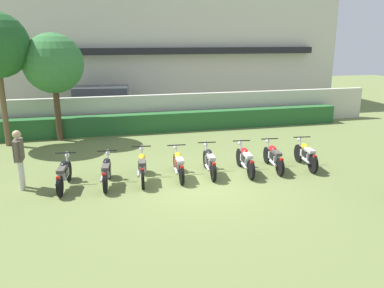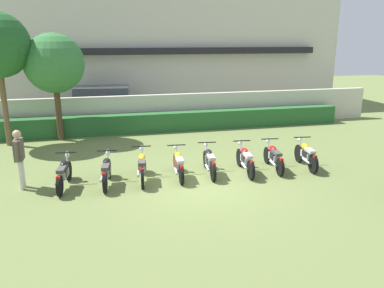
{
  "view_description": "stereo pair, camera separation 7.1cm",
  "coord_description": "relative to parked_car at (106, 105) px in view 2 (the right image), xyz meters",
  "views": [
    {
      "loc": [
        -2.95,
        -10.52,
        4.27
      ],
      "look_at": [
        0.0,
        1.15,
        0.99
      ],
      "focal_mm": 36.37,
      "sensor_mm": 36.0,
      "label": 1
    },
    {
      "loc": [
        -2.88,
        -10.54,
        4.27
      ],
      "look_at": [
        0.0,
        1.15,
        0.99
      ],
      "focal_mm": 36.37,
      "sensor_mm": 36.0,
      "label": 2
    }
  ],
  "objects": [
    {
      "name": "ground",
      "position": [
        2.44,
        -9.81,
        -0.94
      ],
      "size": [
        60.0,
        60.0,
        0.0
      ],
      "primitive_type": "plane",
      "color": "olive"
    },
    {
      "name": "building",
      "position": [
        2.44,
        4.81,
        2.47
      ],
      "size": [
        23.81,
        6.5,
        6.81
      ],
      "color": "beige",
      "rests_on": "ground"
    },
    {
      "name": "compound_wall",
      "position": [
        2.44,
        -1.83,
        -0.11
      ],
      "size": [
        22.62,
        0.3,
        1.65
      ],
      "primitive_type": "cube",
      "color": "beige",
      "rests_on": "ground"
    },
    {
      "name": "hedge_row",
      "position": [
        2.44,
        -2.53,
        -0.5
      ],
      "size": [
        18.1,
        0.7,
        0.88
      ],
      "primitive_type": "cube",
      "color": "#28602D",
      "rests_on": "ground"
    },
    {
      "name": "parked_car",
      "position": [
        0.0,
        0.0,
        0.0
      ],
      "size": [
        4.7,
        2.53,
        1.89
      ],
      "rotation": [
        0.0,
        0.0,
        -0.13
      ],
      "color": "#9EA3A8",
      "rests_on": "ground"
    },
    {
      "name": "tree_far_side",
      "position": [
        -2.06,
        -3.1,
        2.32
      ],
      "size": [
        2.47,
        2.47,
        4.51
      ],
      "color": "#4C3823",
      "rests_on": "ground"
    },
    {
      "name": "motorcycle_in_row_0",
      "position": [
        -1.52,
        -9.0,
        -0.49
      ],
      "size": [
        0.6,
        1.89,
        0.96
      ],
      "rotation": [
        0.0,
        0.0,
        1.44
      ],
      "color": "black",
      "rests_on": "ground"
    },
    {
      "name": "motorcycle_in_row_1",
      "position": [
        -0.29,
        -9.07,
        -0.49
      ],
      "size": [
        0.6,
        1.84,
        0.96
      ],
      "rotation": [
        0.0,
        0.0,
        1.45
      ],
      "color": "black",
      "rests_on": "ground"
    },
    {
      "name": "motorcycle_in_row_2",
      "position": [
        0.78,
        -8.93,
        -0.48
      ],
      "size": [
        0.6,
        1.98,
        0.97
      ],
      "rotation": [
        0.0,
        0.0,
        1.46
      ],
      "color": "black",
      "rests_on": "ground"
    },
    {
      "name": "motorcycle_in_row_3",
      "position": [
        1.93,
        -8.93,
        -0.49
      ],
      "size": [
        0.6,
        1.85,
        0.95
      ],
      "rotation": [
        0.0,
        0.0,
        1.5
      ],
      "color": "black",
      "rests_on": "ground"
    },
    {
      "name": "motorcycle_in_row_4",
      "position": [
        2.96,
        -8.88,
        -0.49
      ],
      "size": [
        0.6,
        1.89,
        0.96
      ],
      "rotation": [
        0.0,
        0.0,
        1.47
      ],
      "color": "black",
      "rests_on": "ground"
    },
    {
      "name": "motorcycle_in_row_5",
      "position": [
        4.15,
        -9.0,
        -0.49
      ],
      "size": [
        0.6,
        1.95,
        0.96
      ],
      "rotation": [
        0.0,
        0.0,
        1.47
      ],
      "color": "black",
      "rests_on": "ground"
    },
    {
      "name": "motorcycle_in_row_6",
      "position": [
        5.19,
        -8.93,
        -0.49
      ],
      "size": [
        0.6,
        1.9,
        0.95
      ],
      "rotation": [
        0.0,
        0.0,
        1.46
      ],
      "color": "black",
      "rests_on": "ground"
    },
    {
      "name": "motorcycle_in_row_7",
      "position": [
        6.34,
        -9.02,
        -0.48
      ],
      "size": [
        0.6,
        1.84,
        0.97
      ],
      "rotation": [
        0.0,
        0.0,
        1.45
      ],
      "color": "black",
      "rests_on": "ground"
    },
    {
      "name": "inspector_person",
      "position": [
        -2.72,
        -8.75,
        0.12
      ],
      "size": [
        0.24,
        0.7,
        1.76
      ],
      "color": "silver",
      "rests_on": "ground"
    }
  ]
}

